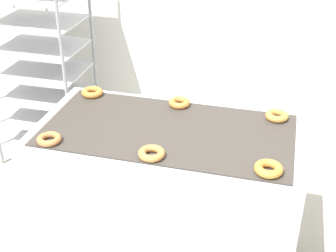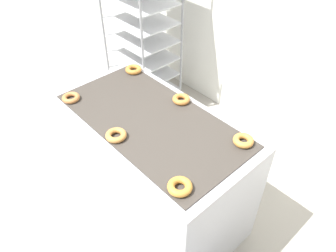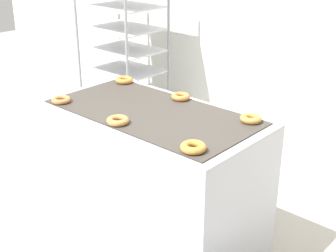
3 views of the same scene
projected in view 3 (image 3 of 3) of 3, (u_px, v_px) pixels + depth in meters
name	position (u px, v px, depth m)	size (l,w,h in m)	color
wall_back	(281.00, 5.00, 3.71)	(8.00, 0.05, 2.80)	silver
fryer_machine	(153.00, 178.00, 3.04)	(1.41, 0.75, 0.93)	#A8AAB2
baking_rack_cart	(124.00, 60.00, 4.31)	(0.68, 0.54, 1.66)	gray
donut_near_left	(61.00, 100.00, 3.00)	(0.12, 0.12, 0.03)	#A96B39
donut_near_center	(118.00, 121.00, 2.67)	(0.13, 0.13, 0.04)	#B77B3D
donut_near_right	(193.00, 147.00, 2.35)	(0.13, 0.13, 0.04)	#BA7D31
donut_far_left	(124.00, 80.00, 3.38)	(0.13, 0.13, 0.04)	#B7722F
donut_far_center	(181.00, 97.00, 3.05)	(0.12, 0.12, 0.04)	#B87233
donut_far_right	(251.00, 119.00, 2.70)	(0.13, 0.13, 0.04)	#BE813A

